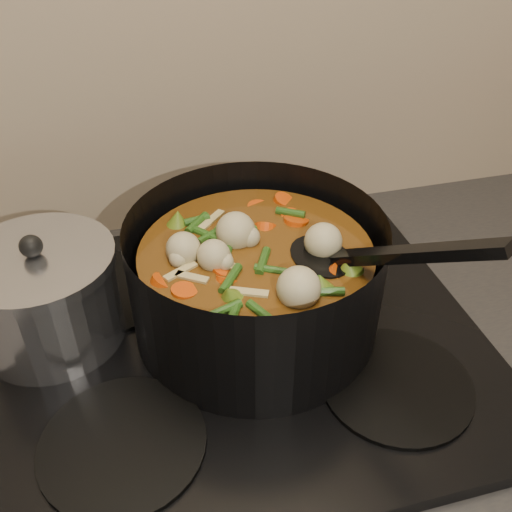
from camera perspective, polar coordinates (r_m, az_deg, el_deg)
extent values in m
cube|color=black|center=(0.78, -1.57, -10.21)|extent=(2.64, 0.64, 0.05)
cube|color=black|center=(0.76, -1.62, -8.42)|extent=(0.62, 0.54, 0.02)
cylinder|color=black|center=(0.66, -13.18, -17.78)|extent=(0.18, 0.18, 0.01)
cylinder|color=black|center=(0.71, 13.86, -12.34)|extent=(0.18, 0.18, 0.01)
cylinder|color=black|center=(0.84, -14.45, -3.39)|extent=(0.18, 0.18, 0.01)
cylinder|color=black|center=(0.88, 6.55, -0.04)|extent=(0.18, 0.18, 0.01)
cylinder|color=black|center=(0.72, 0.00, -2.05)|extent=(0.41, 0.41, 0.16)
cylinder|color=black|center=(0.77, 0.00, -6.33)|extent=(0.31, 0.31, 0.01)
cylinder|color=brown|center=(0.73, 0.00, -2.85)|extent=(0.29, 0.29, 0.11)
cylinder|color=red|center=(0.70, 3.33, 0.90)|extent=(0.03, 0.03, 0.03)
cylinder|color=red|center=(0.75, 2.10, 3.58)|extent=(0.04, 0.04, 0.03)
cylinder|color=red|center=(0.77, -4.37, 4.45)|extent=(0.04, 0.04, 0.03)
cylinder|color=red|center=(0.70, -4.83, 0.56)|extent=(0.03, 0.04, 0.03)
cylinder|color=red|center=(0.64, -5.27, -3.41)|extent=(0.04, 0.04, 0.03)
cylinder|color=red|center=(0.66, 0.91, -1.74)|extent=(0.04, 0.04, 0.03)
cylinder|color=red|center=(0.68, 5.97, -1.04)|extent=(0.04, 0.04, 0.03)
cylinder|color=red|center=(0.75, 7.09, 3.03)|extent=(0.04, 0.03, 0.03)
cylinder|color=red|center=(0.74, 0.31, 3.09)|extent=(0.04, 0.04, 0.03)
cylinder|color=red|center=(0.75, -5.45, 3.10)|extent=(0.04, 0.04, 0.03)
cylinder|color=red|center=(0.69, -3.43, -0.13)|extent=(0.03, 0.03, 0.03)
sphere|color=#BDB285|center=(0.70, 5.26, 2.13)|extent=(0.04, 0.04, 0.04)
sphere|color=#BDB285|center=(0.74, -1.59, 4.20)|extent=(0.04, 0.04, 0.04)
sphere|color=#BDB285|center=(0.67, -5.32, 0.13)|extent=(0.04, 0.04, 0.04)
sphere|color=#BDB285|center=(0.64, 2.46, -1.85)|extent=(0.04, 0.04, 0.04)
sphere|color=#BDB285|center=(0.71, 4.75, 2.77)|extent=(0.04, 0.04, 0.04)
cone|color=olive|center=(0.63, 3.43, -3.50)|extent=(0.04, 0.04, 0.04)
cone|color=olive|center=(0.73, 6.35, 2.90)|extent=(0.04, 0.04, 0.04)
cone|color=olive|center=(0.75, -3.53, 4.45)|extent=(0.04, 0.04, 0.04)
cone|color=olive|center=(0.65, -6.62, -1.66)|extent=(0.04, 0.04, 0.04)
cone|color=olive|center=(0.63, 4.96, -2.89)|extent=(0.04, 0.04, 0.04)
cylinder|color=#2A5318|center=(0.72, 1.92, 2.76)|extent=(0.01, 0.04, 0.01)
cylinder|color=#2A5318|center=(0.78, -2.10, 5.38)|extent=(0.04, 0.03, 0.01)
cylinder|color=#2A5318|center=(0.73, -6.06, 2.83)|extent=(0.04, 0.02, 0.01)
cylinder|color=#2A5318|center=(0.68, -5.58, -0.12)|extent=(0.03, 0.04, 0.01)
cylinder|color=#2A5318|center=(0.66, -2.06, -1.37)|extent=(0.03, 0.04, 0.01)
cylinder|color=#2A5318|center=(0.61, 2.82, -5.02)|extent=(0.04, 0.02, 0.01)
cylinder|color=#2A5318|center=(0.66, 6.75, -1.40)|extent=(0.04, 0.03, 0.01)
cylinder|color=#2A5318|center=(0.71, 5.32, 1.72)|extent=(0.01, 0.04, 0.01)
cylinder|color=#2A5318|center=(0.73, 1.82, 2.79)|extent=(0.04, 0.03, 0.01)
cylinder|color=#2A5318|center=(0.78, -2.32, 5.35)|extent=(0.04, 0.02, 0.01)
cylinder|color=#2A5318|center=(0.73, -6.17, 2.74)|extent=(0.03, 0.04, 0.01)
cylinder|color=#2A5318|center=(0.68, -5.55, -0.21)|extent=(0.03, 0.04, 0.01)
cylinder|color=#2A5318|center=(0.66, -1.96, -1.41)|extent=(0.04, 0.02, 0.01)
cylinder|color=#2A5318|center=(0.61, 3.09, -4.96)|extent=(0.04, 0.04, 0.01)
cylinder|color=#2A5318|center=(0.66, 6.83, -1.28)|extent=(0.01, 0.04, 0.01)
cube|color=tan|center=(0.67, -6.26, -0.67)|extent=(0.05, 0.01, 0.00)
cube|color=tan|center=(0.64, 2.93, -3.06)|extent=(0.02, 0.05, 0.00)
cube|color=tan|center=(0.72, 5.53, 2.46)|extent=(0.05, 0.03, 0.00)
cube|color=tan|center=(0.75, -3.09, 3.83)|extent=(0.04, 0.04, 0.00)
cube|color=tan|center=(0.66, -5.68, -1.49)|extent=(0.03, 0.05, 0.00)
ellipsoid|color=black|center=(0.68, 6.43, -0.16)|extent=(0.08, 0.10, 0.01)
cube|color=black|center=(0.62, 15.37, 0.21)|extent=(0.12, 0.17, 0.12)
cylinder|color=silver|center=(0.76, -20.19, -4.19)|extent=(0.18, 0.18, 0.11)
cylinder|color=silver|center=(0.72, -21.23, -0.38)|extent=(0.19, 0.19, 0.01)
sphere|color=black|center=(0.71, -21.59, 0.92)|extent=(0.03, 0.03, 0.03)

